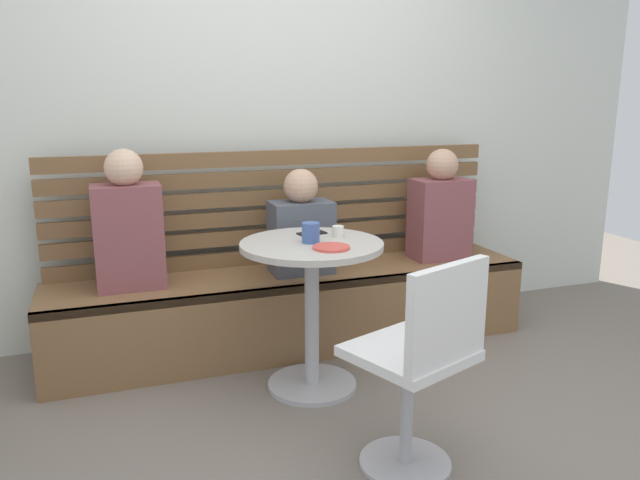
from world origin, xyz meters
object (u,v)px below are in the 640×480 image
(person_child_middle, at_px, (301,228))
(cafe_table, at_px, (312,287))
(booth_bench, at_px, (295,309))
(person_child_left, at_px, (440,211))
(cup_mug_blue, at_px, (311,233))
(phone_on_table, at_px, (312,233))
(white_chair, at_px, (422,359))
(cup_espresso_small, at_px, (338,231))
(person_adult, at_px, (128,227))
(plate_small, at_px, (331,247))

(person_child_middle, bearing_deg, cafe_table, -102.52)
(booth_bench, distance_m, person_child_left, 1.06)
(person_child_left, height_order, cup_mug_blue, person_child_left)
(person_child_middle, relative_size, phone_on_table, 4.17)
(phone_on_table, bearing_deg, booth_bench, -13.28)
(white_chair, height_order, cup_espresso_small, white_chair)
(person_adult, height_order, cup_espresso_small, person_adult)
(person_adult, height_order, person_child_middle, person_adult)
(plate_small, bearing_deg, white_chair, -80.47)
(person_child_left, distance_m, cup_mug_blue, 1.15)
(booth_bench, height_order, person_child_left, person_child_left)
(person_adult, relative_size, cup_mug_blue, 7.55)
(person_child_left, distance_m, plate_small, 1.18)
(cafe_table, relative_size, cup_mug_blue, 7.79)
(cafe_table, height_order, person_adult, person_adult)
(cafe_table, relative_size, plate_small, 4.35)
(booth_bench, relative_size, person_child_left, 4.05)
(booth_bench, distance_m, white_chair, 1.36)
(person_child_middle, height_order, cup_mug_blue, person_child_middle)
(white_chair, relative_size, person_adult, 1.19)
(person_child_left, height_order, cup_espresso_small, person_child_left)
(booth_bench, relative_size, cup_mug_blue, 28.42)
(cafe_table, height_order, person_child_left, person_child_left)
(person_child_left, bearing_deg, white_chair, -122.40)
(cup_mug_blue, height_order, plate_small, cup_mug_blue)
(cup_espresso_small, bearing_deg, plate_small, -118.58)
(cup_espresso_small, bearing_deg, cafe_table, -159.36)
(phone_on_table, bearing_deg, person_child_middle, -19.77)
(person_adult, relative_size, plate_small, 4.22)
(person_child_middle, distance_m, cup_mug_blue, 0.55)
(cafe_table, bearing_deg, phone_on_table, 70.74)
(person_child_left, distance_m, phone_on_table, 1.02)
(person_child_left, bearing_deg, person_adult, 179.40)
(cup_mug_blue, bearing_deg, cup_espresso_small, 22.13)
(person_child_left, height_order, phone_on_table, person_child_left)
(cup_mug_blue, relative_size, phone_on_table, 0.68)
(white_chair, distance_m, phone_on_table, 1.02)
(white_chair, xyz_separation_m, person_child_left, (0.85, 1.34, 0.27))
(booth_bench, xyz_separation_m, plate_small, (-0.03, -0.68, 0.52))
(cafe_table, relative_size, cup_espresso_small, 13.21)
(person_child_left, height_order, plate_small, person_child_left)
(person_adult, height_order, plate_small, person_adult)
(person_adult, distance_m, plate_small, 1.10)
(white_chair, xyz_separation_m, person_adult, (-0.95, 1.36, 0.30))
(person_adult, bearing_deg, person_child_middle, -2.17)
(person_child_middle, height_order, phone_on_table, person_child_middle)
(booth_bench, bearing_deg, cup_espresso_small, -80.12)
(white_chair, height_order, cup_mug_blue, white_chair)
(white_chair, height_order, plate_small, white_chair)
(plate_small, bearing_deg, person_child_left, 35.37)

